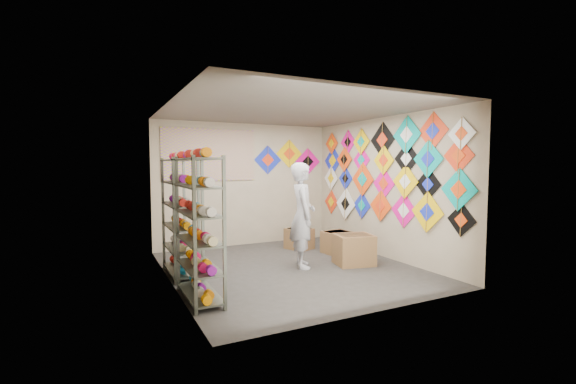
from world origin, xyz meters
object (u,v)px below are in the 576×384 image
carton_b (337,242)px  shelf_rack_front (199,228)px  shopkeeper (302,215)px  carton_c (299,239)px  shelf_rack_back (180,217)px  carton_a (354,250)px

carton_b → shelf_rack_front: bearing=-159.6°
shelf_rack_front → shopkeeper: shelf_rack_front is taller
shopkeeper → carton_b: size_ratio=3.40×
carton_c → shelf_rack_front: bearing=-159.6°
shelf_rack_back → shopkeeper: shelf_rack_back is taller
shelf_rack_front → carton_c: 3.48m
shopkeeper → carton_b: (1.14, 0.63, -0.69)m
shelf_rack_back → carton_a: (2.91, -0.74, -0.68)m
shopkeeper → shelf_rack_back: bearing=95.4°
carton_a → carton_c: carton_a is taller
shopkeeper → carton_c: size_ratio=3.66×
shelf_rack_back → carton_a: 3.07m
shelf_rack_front → shopkeeper: bearing=22.4°
carton_a → carton_b: bearing=87.7°
shelf_rack_front → shopkeeper: size_ratio=1.04×
shelf_rack_front → shelf_rack_back: same height
shelf_rack_back → carton_c: size_ratio=3.81×
carton_b → shelf_rack_back: bearing=178.3°
shelf_rack_back → carton_c: 2.87m
shopkeeper → shelf_rack_front: bearing=131.2°
carton_c → carton_a: bearing=-99.3°
carton_a → shopkeeper: bearing=176.3°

